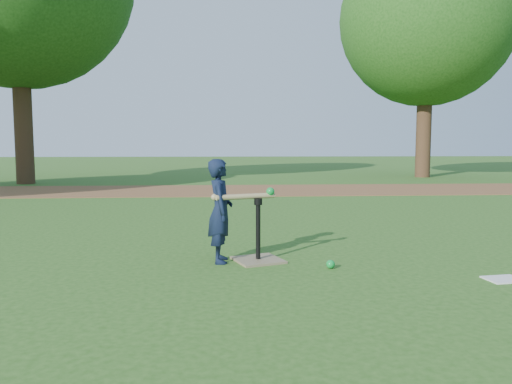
{
  "coord_description": "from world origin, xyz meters",
  "views": [
    {
      "loc": [
        -0.38,
        -4.69,
        1.14
      ],
      "look_at": [
        -0.03,
        0.39,
        0.65
      ],
      "focal_mm": 35.0,
      "sensor_mm": 36.0,
      "label": 1
    }
  ],
  "objects": [
    {
      "name": "tree_right",
      "position": [
        6.5,
        12.0,
        5.29
      ],
      "size": [
        5.8,
        5.8,
        8.21
      ],
      "color": "#382316",
      "rests_on": "ground"
    },
    {
      "name": "child",
      "position": [
        -0.4,
        0.08,
        0.5
      ],
      "size": [
        0.25,
        0.37,
        1.0
      ],
      "primitive_type": "imported",
      "rotation": [
        0.0,
        0.0,
        1.59
      ],
      "color": "black",
      "rests_on": "ground"
    },
    {
      "name": "wiffle_ball_ground",
      "position": [
        0.61,
        -0.25,
        0.04
      ],
      "size": [
        0.08,
        0.08,
        0.08
      ],
      "primitive_type": "sphere",
      "color": "#0D9032",
      "rests_on": "ground"
    },
    {
      "name": "batting_tee",
      "position": [
        -0.03,
        0.09,
        0.11
      ],
      "size": [
        0.55,
        0.55,
        0.61
      ],
      "color": "#7E6E50",
      "rests_on": "ground"
    },
    {
      "name": "dirt_strip",
      "position": [
        0.0,
        7.5,
        0.01
      ],
      "size": [
        24.0,
        3.0,
        0.01
      ],
      "primitive_type": "cube",
      "color": "brown",
      "rests_on": "ground"
    },
    {
      "name": "clipboard",
      "position": [
        1.99,
        -0.73,
        0.01
      ],
      "size": [
        0.33,
        0.27,
        0.01
      ],
      "primitive_type": "cube",
      "rotation": [
        0.0,
        0.0,
        0.13
      ],
      "color": "silver",
      "rests_on": "ground"
    },
    {
      "name": "swing_action",
      "position": [
        -0.13,
        0.08,
        0.65
      ],
      "size": [
        0.62,
        0.25,
        0.11
      ],
      "color": "tan",
      "rests_on": "ground"
    },
    {
      "name": "ground",
      "position": [
        0.0,
        0.0,
        0.0
      ],
      "size": [
        80.0,
        80.0,
        0.0
      ],
      "primitive_type": "plane",
      "color": "#285116",
      "rests_on": "ground"
    }
  ]
}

